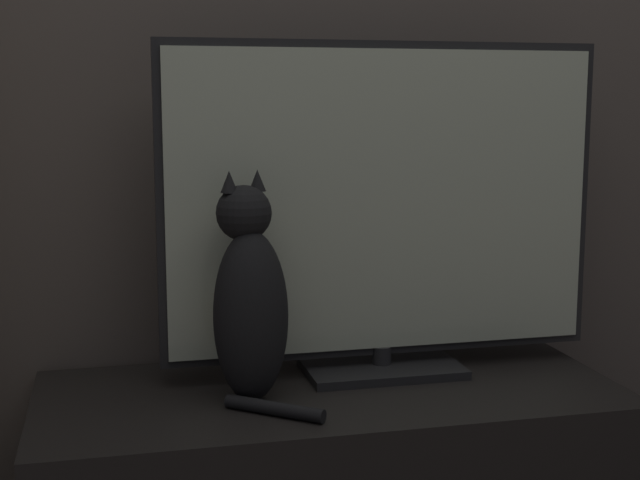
{
  "coord_description": "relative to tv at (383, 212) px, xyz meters",
  "views": [
    {
      "loc": [
        -0.46,
        -0.92,
        1.04
      ],
      "look_at": [
        -0.02,
        0.92,
        0.74
      ],
      "focal_mm": 50.0,
      "sensor_mm": 36.0,
      "label": 1
    }
  ],
  "objects": [
    {
      "name": "cat",
      "position": [
        -0.33,
        -0.12,
        -0.16
      ],
      "size": [
        0.22,
        0.28,
        0.48
      ],
      "rotation": [
        0.0,
        0.0,
        0.29
      ],
      "color": "black",
      "rests_on": "tv_stand"
    },
    {
      "name": "tv",
      "position": [
        0.0,
        0.0,
        0.0
      ],
      "size": [
        1.01,
        0.22,
        0.76
      ],
      "color": "black",
      "rests_on": "tv_stand"
    },
    {
      "name": "tv_stand",
      "position": [
        -0.15,
        -0.09,
        -0.58
      ],
      "size": [
        1.27,
        0.55,
        0.42
      ],
      "color": "black",
      "rests_on": "ground_plane"
    }
  ]
}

